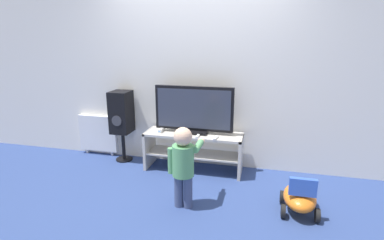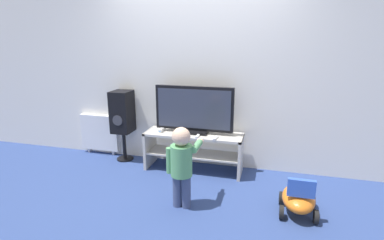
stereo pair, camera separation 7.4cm
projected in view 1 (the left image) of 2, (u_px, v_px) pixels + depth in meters
ground_plane at (190, 176)px, 3.87m from camera, size 16.00×16.00×0.00m
wall_back at (199, 71)px, 3.98m from camera, size 10.00×0.06×2.60m
tv_stand at (193, 146)px, 3.97m from camera, size 1.29×0.40×0.52m
television at (194, 110)px, 3.86m from camera, size 1.03×0.20×0.62m
game_console at (162, 130)px, 4.00m from camera, size 0.05×0.17×0.05m
remote_primary at (216, 138)px, 3.71m from camera, size 0.05×0.13×0.03m
remote_secondary at (198, 136)px, 3.78m from camera, size 0.03×0.13×0.03m
child at (184, 161)px, 3.04m from camera, size 0.33×0.49×0.87m
speaker_tower at (121, 114)px, 4.20m from camera, size 0.26×0.30×1.02m
ride_on_toy at (300, 197)px, 3.02m from camera, size 0.36×0.51×0.44m
radiator at (99, 133)px, 4.53m from camera, size 0.60×0.08×0.61m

